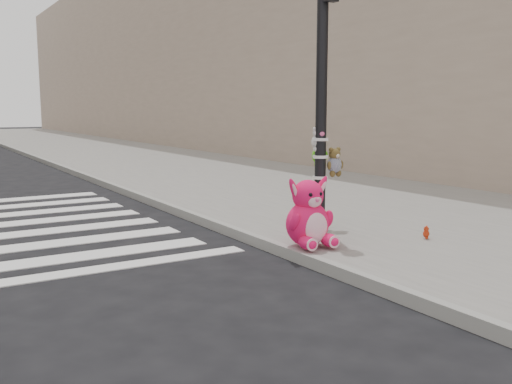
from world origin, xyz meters
TOP-DOWN VIEW (x-y plane):
  - ground at (0.00, 0.00)m, footprint 120.00×120.00m
  - sidewalk_near at (5.00, 10.00)m, footprint 7.00×80.00m
  - curb_edge at (1.55, 10.00)m, footprint 0.12×80.00m
  - bld_near at (10.50, 20.00)m, footprint 5.00×60.00m
  - signal_pole at (2.63, 1.82)m, footprint 0.68×0.50m
  - pink_bunny at (1.80, 0.98)m, footprint 0.64×0.68m
  - red_teddy at (3.40, 0.50)m, footprint 0.15×0.14m

SIDE VIEW (x-z plane):
  - ground at x=0.00m, z-range 0.00..0.00m
  - sidewalk_near at x=5.00m, z-range 0.00..0.14m
  - curb_edge at x=1.55m, z-range -0.01..0.15m
  - red_teddy at x=3.40m, z-range 0.14..0.32m
  - pink_bunny at x=1.80m, z-range 0.06..0.96m
  - signal_pole at x=2.63m, z-range -0.20..3.80m
  - bld_near at x=10.50m, z-range 0.00..10.00m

